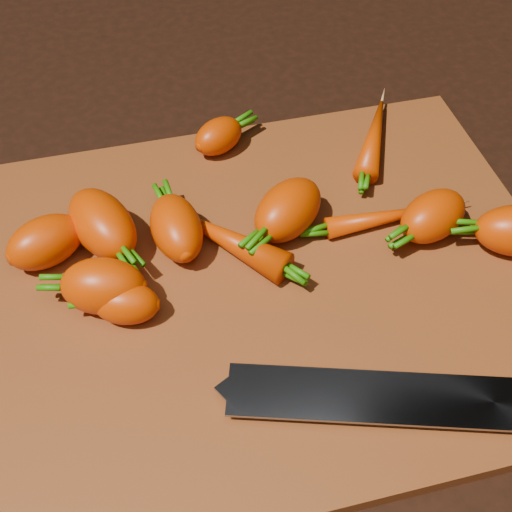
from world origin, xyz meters
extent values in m
cube|color=black|center=(0.00, 0.00, -0.01)|extent=(2.00, 2.00, 0.01)
cube|color=brown|center=(0.00, 0.00, 0.01)|extent=(0.50, 0.40, 0.01)
ellipsoid|color=#D13700|center=(-0.17, 0.06, 0.03)|extent=(0.08, 0.06, 0.04)
ellipsoid|color=#D13700|center=(-0.12, 0.00, 0.03)|extent=(0.08, 0.06, 0.05)
ellipsoid|color=#D13700|center=(-0.12, 0.07, 0.04)|extent=(0.07, 0.09, 0.05)
ellipsoid|color=#D13700|center=(-0.06, 0.05, 0.03)|extent=(0.05, 0.08, 0.04)
ellipsoid|color=#D13700|center=(0.04, 0.05, 0.04)|extent=(0.09, 0.08, 0.05)
ellipsoid|color=#D13700|center=(0.00, 0.17, 0.03)|extent=(0.06, 0.05, 0.03)
ellipsoid|color=#D13700|center=(0.15, 0.14, 0.02)|extent=(0.08, 0.11, 0.02)
ellipsoid|color=#D13700|center=(0.12, 0.03, 0.02)|extent=(0.11, 0.02, 0.02)
ellipsoid|color=#D13700|center=(-0.02, 0.04, 0.03)|extent=(0.09, 0.10, 0.03)
ellipsoid|color=#D13700|center=(0.16, 0.01, 0.03)|extent=(0.08, 0.07, 0.04)
ellipsoid|color=#D13700|center=(-0.11, -0.01, 0.03)|extent=(0.06, 0.05, 0.03)
cube|color=gray|center=(-0.05, -0.10, 0.02)|extent=(0.24, 0.11, 0.00)
cube|color=gray|center=(0.07, -0.14, 0.02)|extent=(0.03, 0.04, 0.02)
cube|color=black|center=(0.14, -0.16, 0.02)|extent=(0.14, 0.06, 0.02)
cylinder|color=#B2B2B7|center=(0.12, -0.16, 0.03)|extent=(0.01, 0.01, 0.00)
camera|label=1|loc=(-0.09, -0.37, 0.46)|focal=50.00mm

